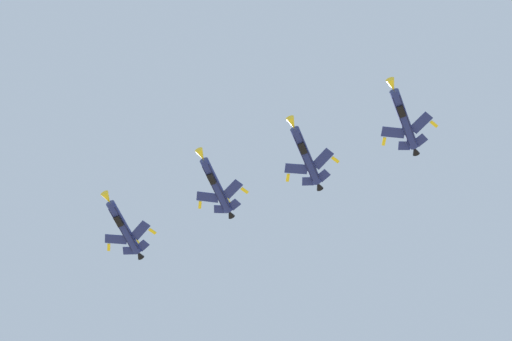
% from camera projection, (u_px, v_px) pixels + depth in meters
% --- Properties ---
extents(fighter_jet_lead, '(10.20, 15.31, 4.35)m').
position_uv_depth(fighter_jet_lead, '(404.00, 118.00, 147.80)').
color(fighter_jet_lead, navy).
extents(fighter_jet_left_wing, '(10.19, 15.31, 4.36)m').
position_uv_depth(fighter_jet_left_wing, '(306.00, 155.00, 151.24)').
color(fighter_jet_left_wing, navy).
extents(fighter_jet_right_wing, '(10.19, 15.31, 4.37)m').
position_uv_depth(fighter_jet_right_wing, '(216.00, 184.00, 157.39)').
color(fighter_jet_right_wing, navy).
extents(fighter_jet_left_outer, '(10.20, 15.31, 4.35)m').
position_uv_depth(fighter_jet_left_outer, '(123.00, 226.00, 158.74)').
color(fighter_jet_left_outer, navy).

